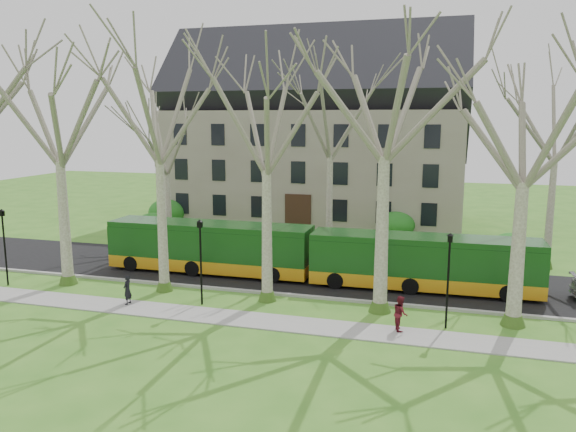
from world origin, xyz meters
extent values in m
plane|color=#3A7822|center=(0.00, 0.00, 0.00)|extent=(120.00, 120.00, 0.00)
cube|color=gray|center=(0.00, -2.50, 0.03)|extent=(70.00, 2.00, 0.06)
cube|color=black|center=(0.00, 5.50, 0.03)|extent=(80.00, 8.00, 0.06)
cube|color=#A5A39E|center=(0.00, 1.50, 0.07)|extent=(80.00, 0.25, 0.14)
cube|color=gray|center=(-6.00, 24.00, 5.00)|extent=(26.00, 12.00, 10.00)
cylinder|color=black|center=(-18.00, -1.00, 2.00)|extent=(0.10, 0.10, 4.00)
cube|color=black|center=(-18.00, -1.00, 4.15)|extent=(0.22, 0.22, 0.30)
cylinder|color=black|center=(-6.00, -1.00, 2.00)|extent=(0.10, 0.10, 4.00)
cube|color=black|center=(-6.00, -1.00, 4.15)|extent=(0.22, 0.22, 0.30)
cylinder|color=black|center=(6.00, -1.00, 2.00)|extent=(0.10, 0.10, 4.00)
cube|color=black|center=(6.00, -1.00, 4.15)|extent=(0.22, 0.22, 0.30)
ellipsoid|color=#215B1A|center=(-16.00, 12.00, 1.00)|extent=(2.60, 2.60, 2.00)
ellipsoid|color=#215B1A|center=(-10.00, 12.00, 1.00)|extent=(2.60, 2.60, 2.00)
ellipsoid|color=#215B1A|center=(4.00, 12.00, 1.00)|extent=(2.60, 2.60, 2.00)
ellipsoid|color=#215B1A|center=(10.00, 12.00, 1.00)|extent=(2.60, 2.60, 2.00)
ellipsoid|color=#215B1A|center=(-18.00, 18.00, 1.00)|extent=(2.60, 2.60, 2.00)
ellipsoid|color=#215B1A|center=(2.00, 18.00, 1.00)|extent=(2.60, 2.60, 2.00)
imported|color=black|center=(-9.57, -2.14, 0.82)|extent=(0.38, 0.56, 1.51)
imported|color=#5B141E|center=(4.04, -1.95, 0.85)|extent=(0.78, 0.90, 1.57)
camera|label=1|loc=(5.77, -26.16, 9.39)|focal=35.00mm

